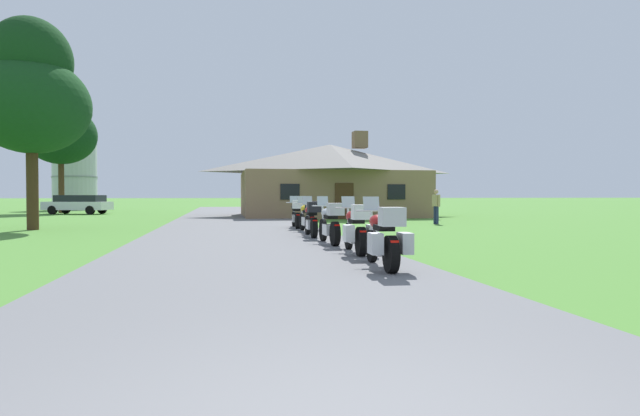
{
  "coord_description": "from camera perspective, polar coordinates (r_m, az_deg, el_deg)",
  "views": [
    {
      "loc": [
        -0.61,
        -2.38,
        1.38
      ],
      "look_at": [
        2.83,
        15.88,
        0.92
      ],
      "focal_mm": 28.88,
      "sensor_mm": 36.0,
      "label": 1
    }
  ],
  "objects": [
    {
      "name": "tree_left_near",
      "position": [
        23.86,
        -29.36,
        11.11
      ],
      "size": [
        4.49,
        4.49,
        8.43
      ],
      "color": "#422D19",
      "rests_on": "ground"
    },
    {
      "name": "tree_left_far",
      "position": [
        45.61,
        -26.8,
        8.02
      ],
      "size": [
        5.38,
        5.38,
        10.29
      ],
      "color": "#422D19",
      "rests_on": "ground"
    },
    {
      "name": "stone_lodge",
      "position": [
        33.95,
        1.1,
        3.19
      ],
      "size": [
        12.03,
        8.66,
        5.63
      ],
      "color": "#896B4C",
      "rests_on": "ground"
    },
    {
      "name": "motorcycle_silver_third_in_row",
      "position": [
        13.97,
        1.12,
        -1.72
      ],
      "size": [
        0.66,
        2.08,
        1.3
      ],
      "rotation": [
        0.0,
        0.0,
        0.03
      ],
      "color": "black",
      "rests_on": "asphalt_driveway"
    },
    {
      "name": "motorcycle_red_nearest_to_camera",
      "position": [
        9.28,
        7.12,
        -3.37
      ],
      "size": [
        0.78,
        2.08,
        1.3
      ],
      "rotation": [
        0.0,
        0.0,
        -0.06
      ],
      "color": "black",
      "rests_on": "asphalt_driveway"
    },
    {
      "name": "ground_plane",
      "position": [
        22.43,
        -9.1,
        -2.14
      ],
      "size": [
        500.0,
        500.0,
        0.0
      ],
      "primitive_type": "plane",
      "color": "#4C8433"
    },
    {
      "name": "motorcycle_yellow_fifth_in_row",
      "position": [
        18.57,
        -1.41,
        -0.94
      ],
      "size": [
        0.66,
        2.08,
        1.3
      ],
      "rotation": [
        0.0,
        0.0,
        0.07
      ],
      "color": "black",
      "rests_on": "asphalt_driveway"
    },
    {
      "name": "motorcycle_black_farthest_in_row",
      "position": [
        20.93,
        -2.67,
        -0.68
      ],
      "size": [
        0.66,
        2.08,
        1.3
      ],
      "rotation": [
        0.0,
        0.0,
        -0.03
      ],
      "color": "black",
      "rests_on": "asphalt_driveway"
    },
    {
      "name": "asphalt_driveway",
      "position": [
        20.43,
        -8.95,
        -2.4
      ],
      "size": [
        6.4,
        80.0,
        0.06
      ],
      "primitive_type": "cube",
      "color": "slate",
      "rests_on": "ground"
    },
    {
      "name": "motorcycle_red_fourth_in_row",
      "position": [
        16.44,
        -0.96,
        -1.25
      ],
      "size": [
        0.66,
        2.08,
        1.3
      ],
      "rotation": [
        0.0,
        0.0,
        -0.02
      ],
      "color": "black",
      "rests_on": "asphalt_driveway"
    },
    {
      "name": "bystander_tan_shirt_near_lodge",
      "position": [
        25.33,
        12.75,
        0.36
      ],
      "size": [
        0.28,
        0.54,
        1.67
      ],
      "rotation": [
        0.0,
        0.0,
        1.76
      ],
      "color": "navy",
      "rests_on": "ground"
    },
    {
      "name": "motorcycle_red_second_in_row",
      "position": [
        11.64,
        4.07,
        -2.4
      ],
      "size": [
        0.78,
        2.08,
        1.3
      ],
      "rotation": [
        0.0,
        0.0,
        -0.06
      ],
      "color": "black",
      "rests_on": "asphalt_driveway"
    },
    {
      "name": "metal_silo_distant",
      "position": [
        54.02,
        -25.54,
        3.64
      ],
      "size": [
        4.04,
        4.04,
        7.22
      ],
      "color": "#B2B7BC",
      "rests_on": "ground"
    },
    {
      "name": "parked_white_suv_far_left",
      "position": [
        41.8,
        -25.19,
        0.44
      ],
      "size": [
        4.92,
        3.0,
        1.4
      ],
      "rotation": [
        0.0,
        0.0,
        1.3
      ],
      "color": "silver",
      "rests_on": "ground"
    }
  ]
}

